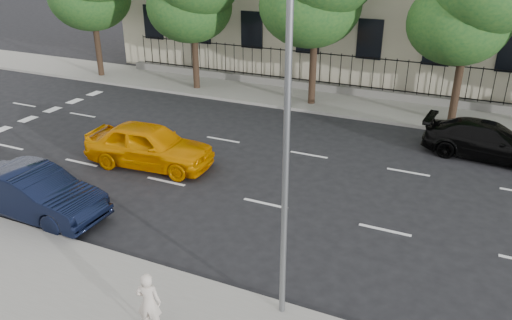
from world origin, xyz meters
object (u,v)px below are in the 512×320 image
at_px(street_light, 297,102).
at_px(navy_sedan, 35,193).
at_px(woman_near, 149,303).
at_px(yellow_taxi, 149,145).
at_px(black_sedan, 488,141).

bearing_deg(street_light, navy_sedan, 176.35).
bearing_deg(navy_sedan, woman_near, -113.40).
bearing_deg(woman_near, yellow_taxi, -73.49).
height_order(yellow_taxi, woman_near, yellow_taxi).
relative_size(navy_sedan, black_sedan, 0.97).
bearing_deg(woman_near, navy_sedan, -43.14).
distance_m(black_sedan, woman_near, 15.31).
relative_size(street_light, navy_sedan, 1.66).
xyz_separation_m(navy_sedan, black_sedan, (13.03, 10.93, -0.07)).
bearing_deg(woman_near, black_sedan, -134.30).
bearing_deg(navy_sedan, street_light, -92.82).
height_order(yellow_taxi, black_sedan, yellow_taxi).
distance_m(street_light, yellow_taxi, 10.34).
bearing_deg(navy_sedan, black_sedan, -49.19).
relative_size(yellow_taxi, black_sedan, 1.00).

